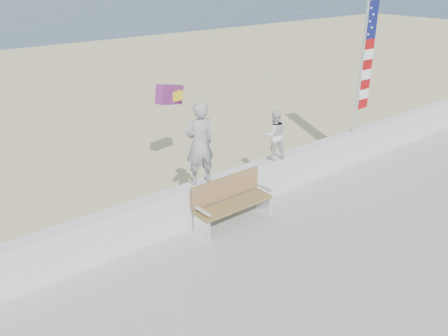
{
  "coord_description": "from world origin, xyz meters",
  "views": [
    {
      "loc": [
        -5.61,
        -5.37,
        5.31
      ],
      "look_at": [
        0.2,
        1.8,
        1.35
      ],
      "focal_mm": 38.0,
      "sensor_mm": 36.0,
      "label": 1
    }
  ],
  "objects_px": {
    "flag": "(365,61)",
    "adult": "(199,144)",
    "child": "(274,135)",
    "bench": "(231,200)"
  },
  "relations": [
    {
      "from": "child",
      "to": "bench",
      "type": "xyz_separation_m",
      "value": [
        -1.68,
        -0.45,
        -0.98
      ]
    },
    {
      "from": "flag",
      "to": "adult",
      "type": "bearing_deg",
      "value": 180.0
    },
    {
      "from": "adult",
      "to": "child",
      "type": "distance_m",
      "value": 2.17
    },
    {
      "from": "child",
      "to": "bench",
      "type": "height_order",
      "value": "child"
    },
    {
      "from": "child",
      "to": "adult",
      "type": "bearing_deg",
      "value": 22.4
    },
    {
      "from": "adult",
      "to": "child",
      "type": "bearing_deg",
      "value": -171.17
    },
    {
      "from": "child",
      "to": "bench",
      "type": "relative_size",
      "value": 0.66
    },
    {
      "from": "bench",
      "to": "flag",
      "type": "xyz_separation_m",
      "value": [
        4.91,
        0.45,
        2.3
      ]
    },
    {
      "from": "adult",
      "to": "flag",
      "type": "distance_m",
      "value": 5.48
    },
    {
      "from": "adult",
      "to": "flag",
      "type": "xyz_separation_m",
      "value": [
        5.38,
        -0.0,
        1.04
      ]
    }
  ]
}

